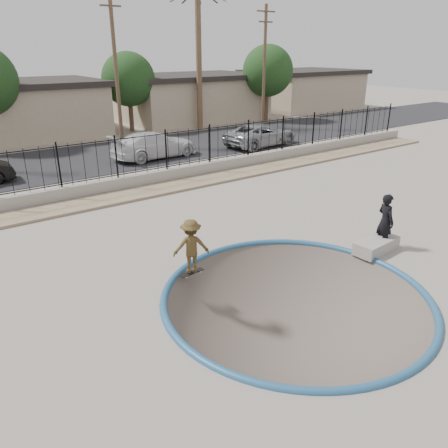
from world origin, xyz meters
name	(u,v)px	position (x,y,z in m)	size (l,w,h in m)	color
ground	(107,203)	(0.00, 12.00, -1.10)	(120.00, 120.00, 2.20)	gray
bowl_pit	(295,296)	(0.00, -1.00, 0.00)	(6.84, 6.84, 1.80)	#51483E
coping_ring	(295,296)	(0.00, -1.00, 0.00)	(7.04, 7.04, 0.20)	#255479
rock_strip	(130,195)	(0.00, 9.20, 0.06)	(42.00, 1.60, 0.11)	tan
retaining_wall	(119,184)	(0.00, 10.30, 0.30)	(42.00, 0.45, 0.60)	gray
fence	(116,158)	(0.00, 10.30, 1.50)	(40.00, 0.04, 1.80)	black
street	(72,161)	(0.00, 17.00, 0.02)	(90.00, 8.00, 0.04)	black
house_center	(25,109)	(0.00, 26.50, 1.97)	(10.60, 8.60, 3.90)	tan
house_east	(191,97)	(14.00, 26.50, 1.97)	(12.60, 8.60, 3.90)	tan
house_east_far	(303,89)	(28.00, 26.50, 1.97)	(11.60, 8.60, 3.90)	tan
palm_right	(198,29)	(12.00, 22.00, 7.33)	(2.30, 2.30, 10.30)	brown
utility_pole_mid	(116,67)	(4.00, 19.00, 4.96)	(1.70, 0.24, 9.50)	#473323
utility_pole_right	(264,66)	(16.00, 19.00, 4.70)	(1.70, 0.24, 9.00)	#473323
street_tree_mid	(128,79)	(7.00, 24.00, 3.84)	(3.96, 3.96, 5.83)	#473323
street_tree_right	(268,71)	(19.00, 22.00, 4.19)	(4.32, 4.32, 6.36)	#473323
skater	(191,249)	(-1.55, 1.60, 0.79)	(1.02, 0.59, 1.58)	brown
skateboard	(192,273)	(-1.55, 1.60, 0.05)	(0.77, 0.26, 0.07)	black
videographer	(385,221)	(4.44, -0.45, 0.90)	(0.66, 0.43, 1.80)	black
concrete_ledge	(376,245)	(4.00, -0.53, 0.20)	(1.60, 0.70, 0.40)	gray
car_c	(155,145)	(4.26, 14.93, 0.78)	(2.09, 5.14, 1.49)	silver
car_d	(261,135)	(11.44, 13.83, 0.76)	(2.39, 5.18, 1.44)	gray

